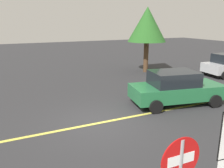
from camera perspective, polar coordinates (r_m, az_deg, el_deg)
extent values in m
plane|color=#2D2D30|center=(9.91, -2.89, -9.38)|extent=(80.00, 80.00, 0.00)
cube|color=#E0D14C|center=(11.30, 11.38, -6.50)|extent=(28.00, 0.16, 0.01)
cylinder|color=red|center=(4.08, 16.28, -17.04)|extent=(0.76, 0.03, 0.76)
cube|color=white|center=(4.08, 16.28, -17.04)|extent=(0.53, 0.03, 0.18)
cube|color=#236B3D|center=(12.33, 15.38, -1.70)|extent=(4.86, 2.71, 0.69)
cube|color=black|center=(12.04, 14.65, 1.37)|extent=(2.48, 2.04, 0.69)
cylinder|color=black|center=(13.99, 18.95, -1.49)|extent=(0.67, 0.34, 0.64)
cylinder|color=black|center=(12.54, 23.62, -3.80)|extent=(0.67, 0.34, 0.64)
cylinder|color=black|center=(12.58, 6.95, -2.57)|extent=(0.67, 0.34, 0.64)
cylinder|color=black|center=(10.94, 10.54, -5.42)|extent=(0.67, 0.34, 0.64)
cylinder|color=black|center=(20.09, 21.77, 3.07)|extent=(0.66, 0.27, 0.64)
cylinder|color=#513823|center=(19.69, 8.20, 6.49)|extent=(0.39, 0.39, 2.48)
cone|color=#286023|center=(19.49, 8.49, 14.08)|extent=(3.06, 3.06, 2.72)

